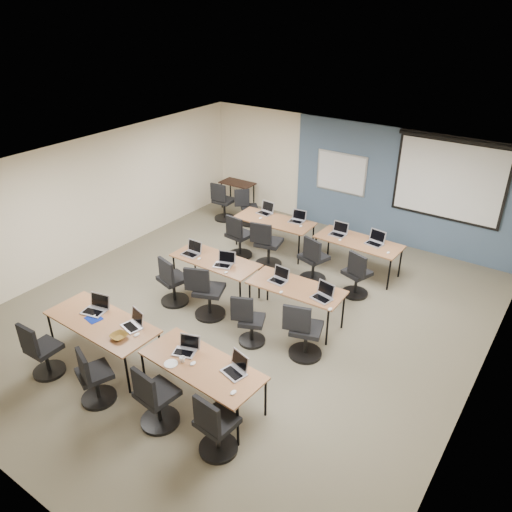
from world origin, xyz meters
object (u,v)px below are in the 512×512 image
Objects in this scene: task_chair_6 at (249,324)px; spare_chair_b at (223,205)px; laptop_11 at (375,241)px; utility_table at (238,186)px; task_chair_11 at (356,278)px; whiteboard at (341,173)px; task_chair_7 at (304,335)px; laptop_9 at (297,219)px; task_chair_10 at (313,263)px; training_table_mid_right at (296,289)px; task_chair_3 at (215,429)px; laptop_7 at (323,295)px; task_chair_2 at (155,401)px; task_chair_8 at (239,240)px; laptop_10 at (339,232)px; training_table_front_right at (202,367)px; spare_chair_a at (247,210)px; training_table_mid_left at (215,262)px; laptop_2 at (186,348)px; laptop_3 at (236,368)px; task_chair_4 at (172,284)px; task_chair_5 at (207,296)px; laptop_1 at (134,323)px; laptop_0 at (96,308)px; training_table_front_left at (102,323)px; laptop_4 at (192,251)px; task_chair_0 at (42,354)px; task_chair_9 at (267,248)px; training_table_back_right at (358,243)px; laptop_8 at (266,211)px; projector_screen at (450,175)px; training_table_back_left at (274,222)px; laptop_6 at (279,278)px.

spare_chair_b is (-3.58, 3.84, 0.03)m from task_chair_6.
laptop_11 is 4.68m from utility_table.
spare_chair_b is (-4.41, 1.45, 0.01)m from task_chair_11.
whiteboard is 5.28m from task_chair_7.
task_chair_10 is at bearing -52.35° from laptop_9.
training_table_mid_right is 5.24× the size of laptop_9.
task_chair_3 reaches higher than laptop_7.
utility_table is (-3.74, 6.88, 0.23)m from task_chair_2.
laptop_9 is at bearing 170.31° from task_chair_11.
task_chair_8 is 3.05× the size of laptop_10.
task_chair_8 is at bearing 123.99° from training_table_front_right.
laptop_10 is (1.97, 0.92, 0.37)m from task_chair_8.
whiteboard is 1.34× the size of spare_chair_a.
training_table_mid_left is 2.78m from laptop_2.
training_table_front_right is 0.51m from laptop_3.
task_chair_4 is at bearing 146.01° from training_table_front_right.
laptop_7 is at bearing 49.46° from laptop_2.
task_chair_5 is 3.69m from laptop_11.
laptop_1 is 0.34× the size of spare_chair_a.
task_chair_4 reaches higher than laptop_0.
training_table_front_left is 1.88× the size of task_chair_2.
task_chair_2 is 3.27m from laptop_7.
task_chair_11 reaches higher than laptop_4.
laptop_3 reaches higher than laptop_2.
laptop_0 is at bearing 77.31° from task_chair_0.
task_chair_5 reaches higher than task_chair_11.
task_chair_9 is at bearing 111.85° from task_chair_2.
training_table_back_right is 2.41m from laptop_8.
laptop_3 is at bearing -72.97° from task_chair_11.
task_chair_10 is 3.17m from spare_chair_a.
laptop_11 is 0.37× the size of spare_chair_a.
projector_screen reaches higher than task_chair_2.
laptop_1 is at bearing 160.77° from laptop_2.
task_chair_11 is 4.64m from spare_chair_b.
training_table_mid_left is 1.70× the size of task_chair_8.
laptop_1 is 0.31× the size of task_chair_10.
laptop_3 is at bearing -15.69° from task_chair_4.
laptop_0 is at bearing -89.38° from laptop_4.
task_chair_10 is at bearing 52.05° from laptop_0.
laptop_0 is at bearing -97.39° from training_table_back_left.
task_chair_4 is at bearing 98.67° from training_table_front_left.
laptop_9 is 2.53m from spare_chair_b.
spare_chair_a is at bearing 121.62° from task_chair_2.
laptop_9 is at bearing 85.12° from training_table_front_left.
laptop_0 is 4.81m from task_chair_11.
whiteboard is at bearing 75.41° from task_chair_6.
whiteboard reaches higher than laptop_6.
task_chair_10 is at bearing -122.00° from training_table_back_right.
training_table_front_right is at bearing 19.34° from task_chair_0.
laptop_1 is at bearing -118.52° from laptop_7.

